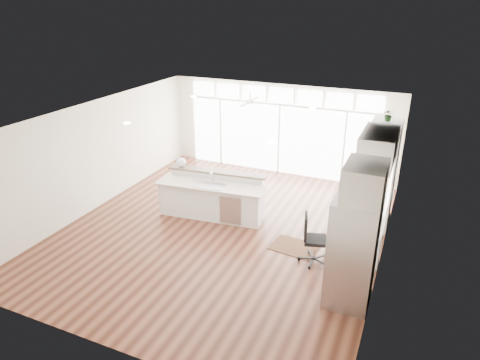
% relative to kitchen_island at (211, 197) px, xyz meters
% --- Properties ---
extents(floor, '(7.00, 8.00, 0.02)m').
position_rel_kitchen_island_xyz_m(floor, '(0.55, -0.51, -0.53)').
color(floor, '#421E14').
rests_on(floor, ground).
extents(ceiling, '(7.00, 8.00, 0.02)m').
position_rel_kitchen_island_xyz_m(ceiling, '(0.55, -0.51, 2.18)').
color(ceiling, white).
rests_on(ceiling, wall_back).
extents(wall_back, '(7.00, 0.04, 2.70)m').
position_rel_kitchen_island_xyz_m(wall_back, '(0.55, 3.49, 0.83)').
color(wall_back, silver).
rests_on(wall_back, floor).
extents(wall_front, '(7.00, 0.04, 2.70)m').
position_rel_kitchen_island_xyz_m(wall_front, '(0.55, -4.51, 0.83)').
color(wall_front, silver).
rests_on(wall_front, floor).
extents(wall_left, '(0.04, 8.00, 2.70)m').
position_rel_kitchen_island_xyz_m(wall_left, '(-2.95, -0.51, 0.83)').
color(wall_left, silver).
rests_on(wall_left, floor).
extents(wall_right, '(0.04, 8.00, 2.70)m').
position_rel_kitchen_island_xyz_m(wall_right, '(4.05, -0.51, 0.83)').
color(wall_right, silver).
rests_on(wall_right, floor).
extents(glass_wall, '(5.80, 0.06, 2.08)m').
position_rel_kitchen_island_xyz_m(glass_wall, '(0.55, 3.43, 0.53)').
color(glass_wall, white).
rests_on(glass_wall, wall_back).
extents(transom_row, '(5.90, 0.06, 0.40)m').
position_rel_kitchen_island_xyz_m(transom_row, '(0.55, 3.43, 1.86)').
color(transom_row, white).
rests_on(transom_row, wall_back).
extents(desk_window, '(0.04, 0.85, 0.85)m').
position_rel_kitchen_island_xyz_m(desk_window, '(4.01, -0.21, 1.03)').
color(desk_window, silver).
rests_on(desk_window, wall_right).
extents(ceiling_fan, '(1.16, 1.16, 0.32)m').
position_rel_kitchen_island_xyz_m(ceiling_fan, '(0.05, 2.29, 1.96)').
color(ceiling_fan, white).
rests_on(ceiling_fan, ceiling).
extents(recessed_lights, '(3.40, 3.00, 0.02)m').
position_rel_kitchen_island_xyz_m(recessed_lights, '(0.55, -0.31, 2.16)').
color(recessed_lights, white).
rests_on(recessed_lights, ceiling).
extents(oven_cabinet, '(0.64, 1.20, 2.50)m').
position_rel_kitchen_island_xyz_m(oven_cabinet, '(3.72, 1.29, 0.73)').
color(oven_cabinet, white).
rests_on(oven_cabinet, floor).
extents(desk_nook, '(0.72, 1.30, 0.76)m').
position_rel_kitchen_island_xyz_m(desk_nook, '(3.68, -0.21, -0.14)').
color(desk_nook, white).
rests_on(desk_nook, floor).
extents(upper_cabinets, '(0.64, 1.30, 0.64)m').
position_rel_kitchen_island_xyz_m(upper_cabinets, '(3.72, -0.21, 1.83)').
color(upper_cabinets, white).
rests_on(upper_cabinets, wall_right).
extents(refrigerator, '(0.76, 0.90, 2.00)m').
position_rel_kitchen_island_xyz_m(refrigerator, '(3.66, -1.86, 0.48)').
color(refrigerator, '#B4B5B9').
rests_on(refrigerator, floor).
extents(fridge_cabinet, '(0.64, 0.90, 0.60)m').
position_rel_kitchen_island_xyz_m(fridge_cabinet, '(3.72, -1.86, 1.78)').
color(fridge_cabinet, white).
rests_on(fridge_cabinet, wall_right).
extents(framed_photos, '(0.06, 0.22, 0.80)m').
position_rel_kitchen_island_xyz_m(framed_photos, '(4.01, 0.41, 0.88)').
color(framed_photos, black).
rests_on(framed_photos, wall_right).
extents(kitchen_island, '(2.73, 1.27, 1.05)m').
position_rel_kitchen_island_xyz_m(kitchen_island, '(0.00, 0.00, 0.00)').
color(kitchen_island, white).
rests_on(kitchen_island, floor).
extents(rug, '(1.06, 0.83, 0.01)m').
position_rel_kitchen_island_xyz_m(rug, '(2.30, -0.58, -0.52)').
color(rug, '#331A10').
rests_on(rug, floor).
extents(office_chair, '(0.67, 0.64, 1.06)m').
position_rel_kitchen_island_xyz_m(office_chair, '(2.82, -0.95, 0.00)').
color(office_chair, black).
rests_on(office_chair, floor).
extents(fishbowl, '(0.27, 0.27, 0.24)m').
position_rel_kitchen_island_xyz_m(fishbowl, '(-0.99, 0.29, 0.64)').
color(fishbowl, white).
rests_on(fishbowl, kitchen_island).
extents(monitor, '(0.10, 0.46, 0.38)m').
position_rel_kitchen_island_xyz_m(monitor, '(3.60, -0.21, 0.43)').
color(monitor, black).
rests_on(monitor, desk_nook).
extents(keyboard, '(0.15, 0.33, 0.02)m').
position_rel_kitchen_island_xyz_m(keyboard, '(3.43, -0.21, 0.24)').
color(keyboard, white).
rests_on(keyboard, desk_nook).
extents(potted_plant, '(0.28, 0.31, 0.22)m').
position_rel_kitchen_island_xyz_m(potted_plant, '(3.72, 1.29, 2.09)').
color(potted_plant, '#245323').
rests_on(potted_plant, oven_cabinet).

